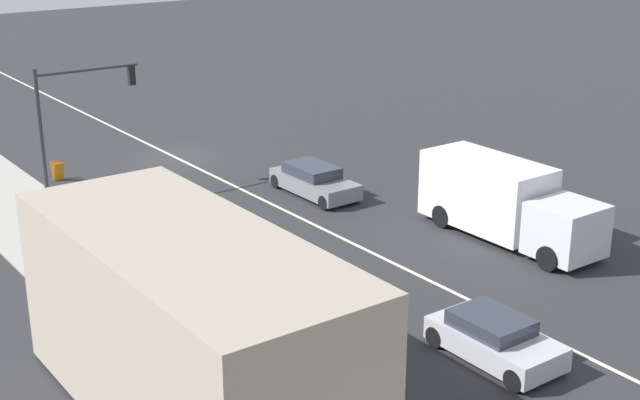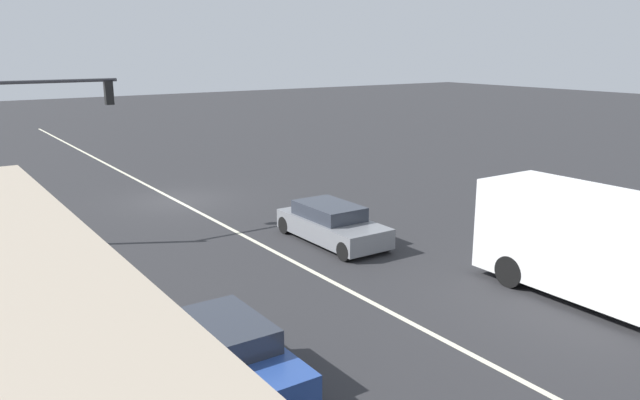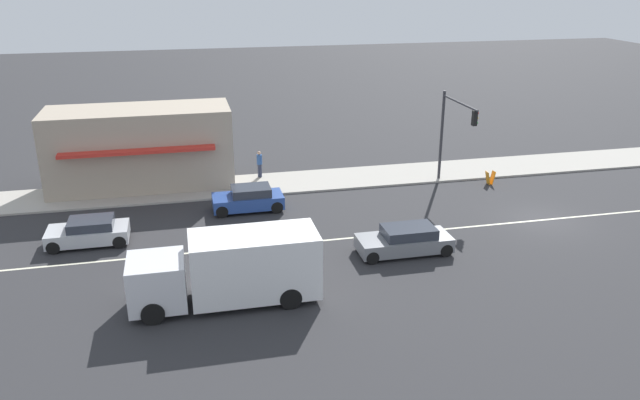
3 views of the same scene
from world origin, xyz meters
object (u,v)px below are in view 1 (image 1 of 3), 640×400
at_px(delivery_truck, 504,201).
at_px(coupe_blue, 254,268).
at_px(suv_grey, 314,181).
at_px(traffic_signal_main, 72,108).
at_px(sedan_silver, 494,339).
at_px(pedestrian, 85,283).
at_px(warning_aframe_sign, 58,171).

distance_m(delivery_truck, coupe_blue, 10.19).
distance_m(delivery_truck, suv_grey, 8.86).
xyz_separation_m(traffic_signal_main, coupe_blue, (-1.12, 12.44, -3.24)).
bearing_deg(delivery_truck, sedan_silver, 41.50).
bearing_deg(traffic_signal_main, delivery_truck, 128.03).
relative_size(delivery_truck, suv_grey, 1.70).
bearing_deg(traffic_signal_main, pedestrian, 69.31).
height_order(delivery_truck, sedan_silver, delivery_truck).
bearing_deg(coupe_blue, delivery_truck, 169.89).
relative_size(pedestrian, coupe_blue, 0.44).
bearing_deg(pedestrian, coupe_blue, 165.89).
xyz_separation_m(traffic_signal_main, delivery_truck, (-11.12, 14.22, -2.43)).
bearing_deg(suv_grey, coupe_blue, 42.41).
bearing_deg(sedan_silver, pedestrian, -49.46).
bearing_deg(warning_aframe_sign, sedan_silver, 99.35).
xyz_separation_m(pedestrian, delivery_truck, (-15.32, 3.12, 0.45)).
relative_size(traffic_signal_main, suv_grey, 1.27).
relative_size(sedan_silver, coupe_blue, 0.99).
height_order(traffic_signal_main, coupe_blue, traffic_signal_main).
relative_size(sedan_silver, suv_grey, 0.87).
xyz_separation_m(sedan_silver, coupe_blue, (2.80, -8.15, 0.03)).
bearing_deg(suv_grey, delivery_truck, 108.52).
bearing_deg(sedan_silver, warning_aframe_sign, -80.65).
distance_m(traffic_signal_main, warning_aframe_sign, 4.45).
relative_size(traffic_signal_main, delivery_truck, 0.75).
bearing_deg(delivery_truck, pedestrian, -11.52).
height_order(warning_aframe_sign, suv_grey, suv_grey).
bearing_deg(traffic_signal_main, coupe_blue, 95.17).
relative_size(delivery_truck, sedan_silver, 1.96).
height_order(traffic_signal_main, delivery_truck, traffic_signal_main).
bearing_deg(sedan_silver, coupe_blue, -71.05).
relative_size(pedestrian, sedan_silver, 0.44).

